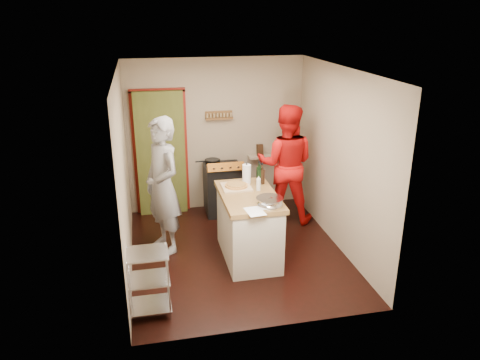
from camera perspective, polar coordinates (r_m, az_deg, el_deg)
name	(u,v)px	position (r m, az deg, el deg)	size (l,w,h in m)	color
floor	(237,252)	(6.89, -0.35, -8.75)	(3.50, 3.50, 0.00)	black
back_wall	(179,146)	(8.01, -7.48, 4.08)	(3.00, 0.44, 2.60)	gray
left_wall	(124,175)	(6.25, -13.97, 0.59)	(0.04, 3.50, 2.60)	gray
right_wall	(340,160)	(6.81, 12.09, 2.37)	(0.04, 3.50, 2.60)	gray
ceiling	(237,69)	(6.07, -0.40, 13.35)	(3.00, 3.50, 0.02)	white
stove	(223,188)	(7.97, -2.10, -1.02)	(0.60, 0.63, 1.00)	black
wire_shelving	(148,280)	(5.52, -11.11, -11.85)	(0.48, 0.40, 0.80)	silver
island	(249,225)	(6.54, 1.09, -5.45)	(0.75, 1.37, 1.27)	beige
person_stripe	(163,186)	(6.66, -9.40, -0.73)	(0.72, 0.47, 1.97)	#BAB9BE
person_red	(286,164)	(7.58, 5.58, 1.94)	(0.94, 0.74, 1.94)	red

